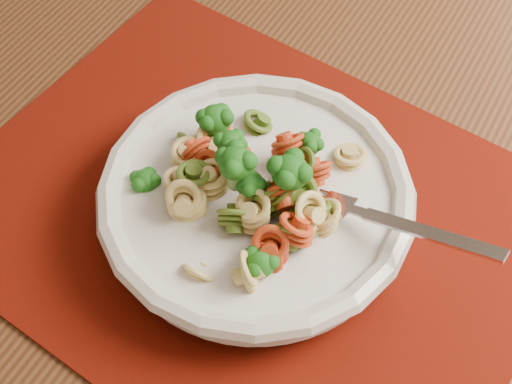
% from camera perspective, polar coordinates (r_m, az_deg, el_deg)
% --- Properties ---
extents(dining_table, '(1.67, 1.25, 0.77)m').
position_cam_1_polar(dining_table, '(0.71, 4.85, -3.57)').
color(dining_table, '#583218').
rests_on(dining_table, ground).
extents(placemat, '(0.57, 0.50, 0.00)m').
position_cam_1_polar(placemat, '(0.60, -0.56, -1.67)').
color(placemat, '#630A04').
rests_on(placemat, dining_table).
extents(pasta_bowl, '(0.26, 0.26, 0.05)m').
position_cam_1_polar(pasta_bowl, '(0.57, 0.00, -0.60)').
color(pasta_bowl, beige).
rests_on(pasta_bowl, placemat).
extents(pasta_broccoli_heap, '(0.22, 0.22, 0.06)m').
position_cam_1_polar(pasta_broccoli_heap, '(0.56, 0.00, 0.36)').
color(pasta_broccoli_heap, tan).
rests_on(pasta_broccoli_heap, pasta_bowl).
extents(fork, '(0.18, 0.08, 0.08)m').
position_cam_1_polar(fork, '(0.56, 6.53, -1.04)').
color(fork, silver).
rests_on(fork, pasta_bowl).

